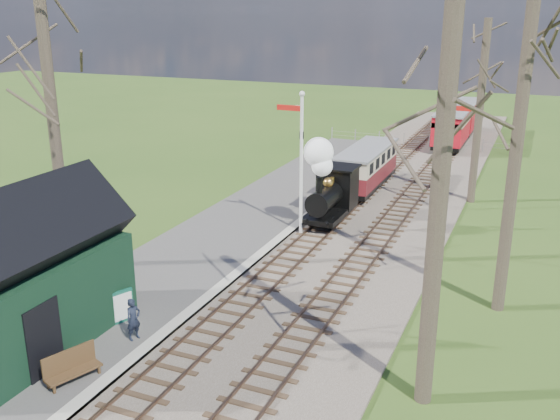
# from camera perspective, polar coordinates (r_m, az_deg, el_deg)

# --- Properties ---
(distant_hills) EXTENTS (114.40, 48.00, 22.02)m
(distant_hills) POSITION_cam_1_polar(r_m,az_deg,el_deg) (76.88, 16.51, -2.32)
(distant_hills) COLOR #385B23
(distant_hills) RESTS_ON ground
(ballast_bed) EXTENTS (8.00, 60.00, 0.10)m
(ballast_bed) POSITION_cam_1_polar(r_m,az_deg,el_deg) (32.02, 9.15, 0.73)
(ballast_bed) COLOR brown
(ballast_bed) RESTS_ON ground
(track_near) EXTENTS (1.60, 60.00, 0.15)m
(track_near) POSITION_cam_1_polar(r_m,az_deg,el_deg) (32.32, 6.92, 1.09)
(track_near) COLOR brown
(track_near) RESTS_ON ground
(track_far) EXTENTS (1.60, 60.00, 0.15)m
(track_far) POSITION_cam_1_polar(r_m,az_deg,el_deg) (31.74, 11.43, 0.54)
(track_far) COLOR brown
(track_far) RESTS_ON ground
(platform) EXTENTS (5.00, 44.00, 0.20)m
(platform) POSITION_cam_1_polar(r_m,az_deg,el_deg) (26.53, -5.34, -2.64)
(platform) COLOR #474442
(platform) RESTS_ON ground
(coping_strip) EXTENTS (0.40, 44.00, 0.21)m
(coping_strip) POSITION_cam_1_polar(r_m,az_deg,el_deg) (25.57, -0.79, -3.35)
(coping_strip) COLOR #B2AD9E
(coping_strip) RESTS_ON ground
(station_shed) EXTENTS (3.25, 6.30, 4.78)m
(station_shed) POSITION_cam_1_polar(r_m,az_deg,el_deg) (18.78, -22.43, -5.76)
(station_shed) COLOR black
(station_shed) RESTS_ON platform
(semaphore_near) EXTENTS (1.22, 0.24, 6.22)m
(semaphore_near) POSITION_cam_1_polar(r_m,az_deg,el_deg) (26.16, 1.83, 5.19)
(semaphore_near) COLOR silver
(semaphore_near) RESTS_ON ground
(semaphore_far) EXTENTS (1.22, 0.24, 5.72)m
(semaphore_far) POSITION_cam_1_polar(r_m,az_deg,el_deg) (30.66, 15.05, 5.95)
(semaphore_far) COLOR silver
(semaphore_far) RESTS_ON ground
(bare_trees) EXTENTS (15.51, 22.39, 12.00)m
(bare_trees) POSITION_cam_1_polar(r_m,az_deg,el_deg) (19.70, 1.31, 5.70)
(bare_trees) COLOR #382D23
(bare_trees) RESTS_ON ground
(fence_line) EXTENTS (12.60, 0.08, 1.00)m
(fence_line) POSITION_cam_1_polar(r_m,az_deg,el_deg) (45.41, 12.37, 6.26)
(fence_line) COLOR slate
(fence_line) RESTS_ON ground
(locomotive) EXTENTS (1.63, 3.81, 4.08)m
(locomotive) POSITION_cam_1_polar(r_m,az_deg,el_deg) (27.92, 4.55, 2.31)
(locomotive) COLOR black
(locomotive) RESTS_ON ground
(coach) EXTENTS (1.90, 6.52, 2.00)m
(coach) POSITION_cam_1_polar(r_m,az_deg,el_deg) (33.66, 7.88, 4.01)
(coach) COLOR black
(coach) RESTS_ON ground
(red_carriage_a) EXTENTS (2.06, 5.10, 2.17)m
(red_carriage_a) POSITION_cam_1_polar(r_m,az_deg,el_deg) (45.06, 15.39, 7.18)
(red_carriage_a) COLOR black
(red_carriage_a) RESTS_ON ground
(red_carriage_b) EXTENTS (2.06, 5.10, 2.17)m
(red_carriage_b) POSITION_cam_1_polar(r_m,az_deg,el_deg) (50.44, 16.31, 8.19)
(red_carriage_b) COLOR black
(red_carriage_b) RESTS_ON ground
(sign_board) EXTENTS (0.35, 0.68, 1.04)m
(sign_board) POSITION_cam_1_polar(r_m,az_deg,el_deg) (19.85, -14.20, -8.52)
(sign_board) COLOR #114F3D
(sign_board) RESTS_ON platform
(bench) EXTENTS (0.92, 1.52, 0.84)m
(bench) POSITION_cam_1_polar(r_m,az_deg,el_deg) (17.44, -18.56, -13.36)
(bench) COLOR #472F19
(bench) RESTS_ON platform
(person) EXTENTS (0.44, 0.54, 1.27)m
(person) POSITION_cam_1_polar(r_m,az_deg,el_deg) (18.75, -13.25, -9.70)
(person) COLOR black
(person) RESTS_ON platform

